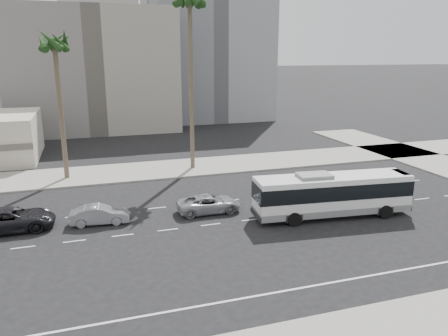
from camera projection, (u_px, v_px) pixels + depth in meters
name	position (u px, v px, depth m)	size (l,w,h in m)	color
ground	(289.00, 215.00, 31.97)	(700.00, 700.00, 0.00)	black
sidewalk_north	(224.00, 164.00, 46.21)	(120.00, 7.00, 0.15)	gray
midrise_beige_west	(93.00, 70.00, 67.52)	(24.00, 18.00, 18.00)	gray
midrise_gray_center	(205.00, 45.00, 78.84)	(20.00, 20.00, 26.00)	slate
civic_tower	(97.00, 4.00, 251.45)	(42.00, 42.00, 129.00)	#B7B6AE
highrise_right	(184.00, 10.00, 247.91)	(26.00, 26.00, 70.00)	slate
highrise_far	(212.00, 24.00, 284.18)	(22.00, 22.00, 60.00)	slate
city_bus	(332.00, 194.00, 31.40)	(11.62, 3.66, 3.28)	silver
car_a	(209.00, 204.00, 32.45)	(4.78, 2.20, 1.33)	gray
car_b	(100.00, 215.00, 30.23)	(4.02, 1.40, 1.32)	gray
car_c	(10.00, 220.00, 29.00)	(5.68, 2.62, 1.58)	black
palm_near	(190.00, 3.00, 40.71)	(5.28, 5.28, 17.77)	brown
palm_mid	(55.00, 47.00, 38.06)	(4.34, 4.34, 13.45)	brown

